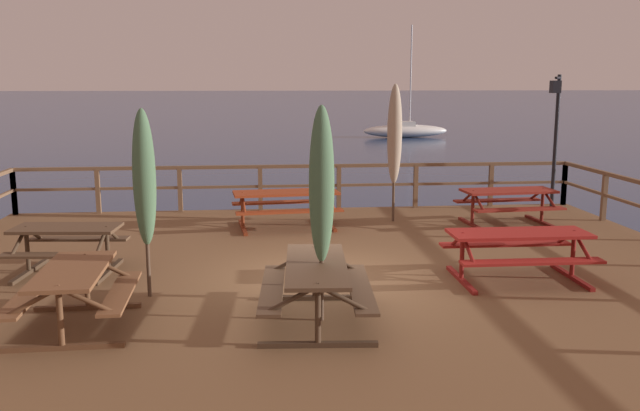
% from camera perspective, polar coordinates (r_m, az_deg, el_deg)
% --- Properties ---
extents(ground_plane, '(600.00, 600.00, 0.00)m').
position_cam_1_polar(ground_plane, '(10.91, 0.47, -10.36)').
color(ground_plane, navy).
extents(wooden_deck, '(13.51, 12.03, 0.83)m').
position_cam_1_polar(wooden_deck, '(10.77, 0.47, -8.29)').
color(wooden_deck, brown).
rests_on(wooden_deck, ground).
extents(railing_waterside_far, '(13.31, 0.10, 1.09)m').
position_cam_1_polar(railing_waterside_far, '(16.21, -1.72, 2.27)').
color(railing_waterside_far, brown).
rests_on(railing_waterside_far, wooden_deck).
extents(picnic_table_front_left, '(1.76, 1.54, 0.78)m').
position_cam_1_polar(picnic_table_front_left, '(11.53, -20.52, -2.73)').
color(picnic_table_front_left, brown).
rests_on(picnic_table_front_left, wooden_deck).
extents(picnic_table_back_left, '(2.14, 1.42, 0.78)m').
position_cam_1_polar(picnic_table_back_left, '(10.87, 16.35, -3.18)').
color(picnic_table_back_left, maroon).
rests_on(picnic_table_back_left, wooden_deck).
extents(picnic_table_mid_right, '(1.54, 2.19, 0.78)m').
position_cam_1_polar(picnic_table_mid_right, '(8.66, -0.32, -6.19)').
color(picnic_table_mid_right, brown).
rests_on(picnic_table_mid_right, wooden_deck).
extents(picnic_table_back_right, '(2.31, 1.60, 0.78)m').
position_cam_1_polar(picnic_table_back_right, '(14.26, -2.87, 0.39)').
color(picnic_table_back_right, '#993819').
rests_on(picnic_table_back_right, wooden_deck).
extents(picnic_table_front_right, '(1.45, 1.82, 0.78)m').
position_cam_1_polar(picnic_table_front_right, '(8.96, -20.01, -6.32)').
color(picnic_table_front_right, brown).
rests_on(picnic_table_front_right, wooden_deck).
extents(picnic_table_mid_centre, '(2.05, 1.54, 0.78)m').
position_cam_1_polar(picnic_table_mid_centre, '(15.03, 15.54, 0.52)').
color(picnic_table_mid_centre, maroon).
rests_on(picnic_table_mid_centre, wooden_deck).
extents(patio_umbrella_tall_back_right, '(0.32, 0.32, 3.00)m').
position_cam_1_polar(patio_umbrella_tall_back_right, '(14.78, 6.30, 5.93)').
color(patio_umbrella_tall_back_right, '#4C3828').
rests_on(patio_umbrella_tall_back_right, wooden_deck).
extents(patio_umbrella_short_mid, '(0.32, 0.32, 2.68)m').
position_cam_1_polar(patio_umbrella_short_mid, '(9.74, -14.56, 2.20)').
color(patio_umbrella_short_mid, '#4C3828').
rests_on(patio_umbrella_short_mid, wooden_deck).
extents(patio_umbrella_tall_mid_left, '(0.32, 0.32, 2.76)m').
position_cam_1_polar(patio_umbrella_tall_mid_left, '(8.44, 0.14, 1.65)').
color(patio_umbrella_tall_mid_left, '#4C3828').
rests_on(patio_umbrella_tall_mid_left, wooden_deck).
extents(lamp_post_hooked, '(0.44, 0.61, 3.20)m').
position_cam_1_polar(lamp_post_hooked, '(16.86, 19.20, 6.67)').
color(lamp_post_hooked, black).
rests_on(lamp_post_hooked, wooden_deck).
extents(sailboat_distant, '(6.05, 1.87, 7.72)m').
position_cam_1_polar(sailboat_distant, '(48.48, 7.17, 6.31)').
color(sailboat_distant, white).
rests_on(sailboat_distant, ground).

